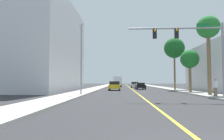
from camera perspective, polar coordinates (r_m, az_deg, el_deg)
name	(u,v)px	position (r m, az deg, el deg)	size (l,w,h in m)	color
ground	(131,88)	(46.32, 5.22, -5.07)	(192.00, 192.00, 0.00)	#2D2D30
sidewalk_left	(98,88)	(46.59, -4.04, -4.98)	(2.84, 168.00, 0.15)	#B2ADA3
sidewalk_right	(164,88)	(47.24, 14.35, -4.86)	(2.84, 168.00, 0.15)	#9E9B93
lane_marking_center	(131,88)	(46.32, 5.22, -5.07)	(0.16, 144.00, 0.01)	yellow
building_left_near	(20,48)	(38.53, -24.10, 5.71)	(17.89, 21.62, 14.63)	silver
traffic_signal_mast	(195,44)	(18.82, 21.95, 6.80)	(8.00, 0.36, 6.36)	gray
street_lamp	(81,55)	(23.30, -8.53, 4.19)	(0.56, 0.28, 7.91)	gray
palm_near	(208,29)	(25.01, 25.13, 10.19)	(2.44, 2.44, 8.54)	brown
palm_mid	(190,60)	(30.88, 20.75, 2.72)	(2.57, 2.57, 5.85)	brown
palm_far	(174,48)	(37.52, 16.90, 5.78)	(3.51, 3.51, 8.96)	brown
car_silver	(135,85)	(51.76, 6.32, -4.06)	(2.03, 4.00, 1.42)	#BCBCC1
car_blue	(116,85)	(49.05, 1.23, -4.12)	(1.92, 4.24, 1.42)	#1E389E
car_black	(140,86)	(41.06, 7.84, -4.35)	(1.83, 4.46, 1.29)	black
car_yellow	(115,86)	(35.58, 0.74, -4.38)	(1.98, 3.89, 1.56)	gold
delivery_truck	(117,81)	(59.98, 1.51, -3.15)	(2.55, 7.95, 2.89)	red
pedestrian	(215,87)	(21.78, 26.76, -4.34)	(0.38, 0.38, 1.68)	#726651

